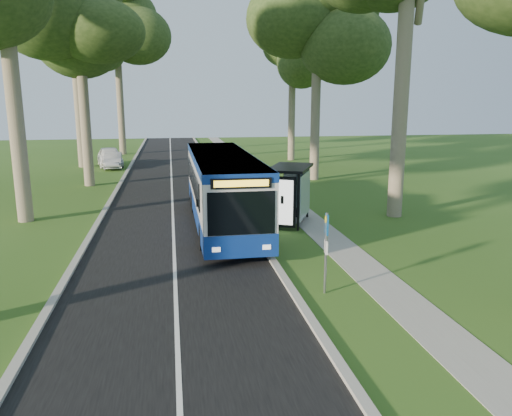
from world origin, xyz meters
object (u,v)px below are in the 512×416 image
(car_white, at_px, (110,156))
(bus_shelter, at_px, (295,185))
(litter_bin, at_px, (259,205))
(bus_stop_sign, at_px, (326,244))
(bus, at_px, (222,189))
(car_silver, at_px, (113,160))

(car_white, bearing_deg, bus_shelter, -75.53)
(bus_shelter, xyz_separation_m, litter_bin, (-1.20, 2.71, -1.46))
(bus_stop_sign, distance_m, litter_bin, 11.08)
(bus, distance_m, bus_stop_sign, 9.13)
(bus, bearing_deg, car_silver, 108.58)
(litter_bin, bearing_deg, car_silver, 115.96)
(bus, xyz_separation_m, litter_bin, (2.11, 2.16, -1.27))
(bus_shelter, relative_size, car_white, 0.73)
(bus_shelter, distance_m, litter_bin, 3.31)
(bus_shelter, bearing_deg, bus_stop_sign, -73.31)
(bus, height_order, litter_bin, bus)
(bus, distance_m, car_white, 23.97)
(bus, xyz_separation_m, bus_shelter, (3.32, -0.55, 0.20))
(bus_shelter, bearing_deg, litter_bin, 138.52)
(car_silver, bearing_deg, bus, -74.67)
(bus, bearing_deg, car_white, 108.38)
(car_white, bearing_deg, bus_stop_sign, -83.46)
(car_white, bearing_deg, bus, -82.17)
(litter_bin, bearing_deg, bus, -134.38)
(bus_stop_sign, height_order, litter_bin, bus_stop_sign)
(litter_bin, bearing_deg, bus_shelter, -66.03)
(bus_shelter, bearing_deg, car_white, 139.63)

